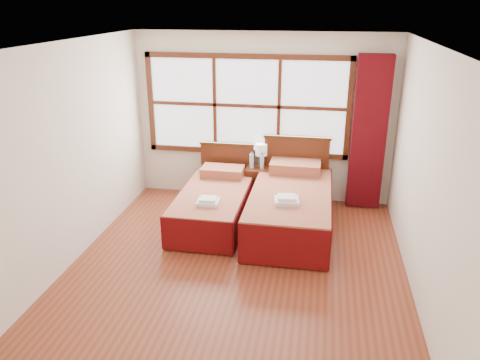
# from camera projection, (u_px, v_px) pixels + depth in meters

# --- Properties ---
(floor) EXTENTS (4.50, 4.50, 0.00)m
(floor) POSITION_uv_depth(u_px,v_px,m) (237.00, 267.00, 5.65)
(floor) COLOR brown
(floor) RESTS_ON ground
(ceiling) EXTENTS (4.50, 4.50, 0.00)m
(ceiling) POSITION_uv_depth(u_px,v_px,m) (236.00, 44.00, 4.71)
(ceiling) COLOR white
(ceiling) RESTS_ON wall_back
(wall_back) EXTENTS (4.00, 0.00, 4.00)m
(wall_back) POSITION_uv_depth(u_px,v_px,m) (263.00, 118.00, 7.25)
(wall_back) COLOR silver
(wall_back) RESTS_ON floor
(wall_left) EXTENTS (0.00, 4.50, 4.50)m
(wall_left) POSITION_uv_depth(u_px,v_px,m) (70.00, 156.00, 5.51)
(wall_left) COLOR silver
(wall_left) RESTS_ON floor
(wall_right) EXTENTS (0.00, 4.50, 4.50)m
(wall_right) POSITION_uv_depth(u_px,v_px,m) (426.00, 177.00, 4.85)
(wall_right) COLOR silver
(wall_right) RESTS_ON floor
(window) EXTENTS (3.16, 0.06, 1.56)m
(window) POSITION_uv_depth(u_px,v_px,m) (247.00, 106.00, 7.18)
(window) COLOR white
(window) RESTS_ON wall_back
(curtain) EXTENTS (0.50, 0.16, 2.30)m
(curtain) POSITION_uv_depth(u_px,v_px,m) (369.00, 134.00, 6.90)
(curtain) COLOR #58080F
(curtain) RESTS_ON wall_back
(bed_left) EXTENTS (0.94, 1.96, 0.91)m
(bed_left) POSITION_uv_depth(u_px,v_px,m) (214.00, 203.00, 6.74)
(bed_left) COLOR #40240D
(bed_left) RESTS_ON floor
(bed_right) EXTENTS (1.10, 2.13, 1.07)m
(bed_right) POSITION_uv_depth(u_px,v_px,m) (291.00, 206.00, 6.54)
(bed_right) COLOR #40240D
(bed_right) RESTS_ON floor
(nightstand) EXTENTS (0.43, 0.43, 0.58)m
(nightstand) POSITION_uv_depth(u_px,v_px,m) (260.00, 185.00, 7.38)
(nightstand) COLOR #4D2210
(nightstand) RESTS_ON floor
(towels_left) EXTENTS (0.30, 0.27, 0.09)m
(towels_left) POSITION_uv_depth(u_px,v_px,m) (208.00, 201.00, 6.20)
(towels_left) COLOR white
(towels_left) RESTS_ON bed_left
(towels_right) EXTENTS (0.35, 0.31, 0.09)m
(towels_right) POSITION_uv_depth(u_px,v_px,m) (287.00, 200.00, 6.02)
(towels_right) COLOR white
(towels_right) RESTS_ON bed_right
(lamp) EXTENTS (0.18, 0.18, 0.36)m
(lamp) POSITION_uv_depth(u_px,v_px,m) (261.00, 150.00, 7.27)
(lamp) COLOR gold
(lamp) RESTS_ON nightstand
(bottle_near) EXTENTS (0.07, 0.07, 0.26)m
(bottle_near) POSITION_uv_depth(u_px,v_px,m) (252.00, 161.00, 7.23)
(bottle_near) COLOR silver
(bottle_near) RESTS_ON nightstand
(bottle_far) EXTENTS (0.07, 0.07, 0.25)m
(bottle_far) POSITION_uv_depth(u_px,v_px,m) (262.00, 161.00, 7.21)
(bottle_far) COLOR silver
(bottle_far) RESTS_ON nightstand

